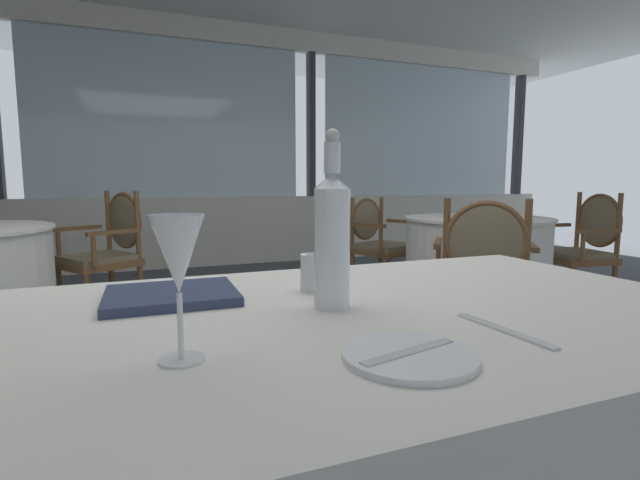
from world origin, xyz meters
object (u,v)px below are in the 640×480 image
(dining_chair_1_1, at_px, (584,243))
(dining_chair_1_2, at_px, (377,238))
(side_plate, at_px, (409,356))
(dining_chair_1_0, at_px, (483,269))
(water_tumbler, at_px, (315,272))
(dining_chair_0_2, at_px, (110,245))
(water_bottle, at_px, (332,236))
(wine_glass, at_px, (178,258))
(menu_book, at_px, (172,295))

(dining_chair_1_1, xyz_separation_m, dining_chair_1_2, (-1.31, 1.02, -0.02))
(side_plate, distance_m, dining_chair_1_0, 2.05)
(water_tumbler, relative_size, dining_chair_0_2, 0.09)
(side_plate, relative_size, water_tumbler, 2.26)
(water_bottle, xyz_separation_m, dining_chair_1_2, (1.63, 2.82, -0.38))
(dining_chair_1_1, bearing_deg, wine_glass, 39.26)
(side_plate, distance_m, wine_glass, 0.35)
(water_tumbler, distance_m, dining_chair_0_2, 2.83)
(water_bottle, distance_m, wine_glass, 0.36)
(dining_chair_1_2, bearing_deg, dining_chair_1_0, -30.12)
(side_plate, xyz_separation_m, dining_chair_1_1, (2.95, 2.10, -0.22))
(menu_book, distance_m, dining_chair_0_2, 2.75)
(side_plate, height_order, dining_chair_1_0, dining_chair_1_0)
(dining_chair_1_0, bearing_deg, wine_glass, 166.33)
(dining_chair_1_0, relative_size, dining_chair_1_2, 1.05)
(wine_glass, bearing_deg, dining_chair_1_2, 57.13)
(wine_glass, relative_size, menu_book, 0.77)
(wine_glass, xyz_separation_m, dining_chair_0_2, (-0.26, 3.09, -0.35))
(wine_glass, height_order, water_tumbler, wine_glass)
(water_tumbler, xyz_separation_m, menu_book, (-0.32, 0.03, -0.03))
(dining_chair_0_2, relative_size, dining_chair_1_1, 1.02)
(side_plate, bearing_deg, dining_chair_1_2, 62.24)
(side_plate, relative_size, dining_chair_0_2, 0.20)
(dining_chair_0_2, distance_m, dining_chair_1_1, 3.68)
(water_tumbler, distance_m, dining_chair_1_1, 3.37)
(wine_glass, relative_size, dining_chair_0_2, 0.21)
(water_bottle, height_order, dining_chair_1_0, water_bottle)
(water_bottle, xyz_separation_m, water_tumbler, (0.02, 0.15, -0.10))
(water_tumbler, bearing_deg, water_bottle, -97.95)
(dining_chair_1_0, bearing_deg, menu_book, 158.15)
(wine_glass, bearing_deg, dining_chair_1_0, 38.47)
(menu_book, height_order, dining_chair_1_1, dining_chair_1_1)
(water_bottle, relative_size, menu_book, 1.32)
(water_bottle, xyz_separation_m, dining_chair_1_1, (2.95, 1.80, -0.36))
(dining_chair_0_2, distance_m, dining_chair_1_0, 2.62)
(dining_chair_1_0, bearing_deg, dining_chair_1_1, -30.02)
(wine_glass, bearing_deg, water_bottle, 31.32)
(dining_chair_1_2, bearing_deg, side_plate, -49.90)
(side_plate, xyz_separation_m, water_bottle, (0.01, 0.30, 0.14))
(dining_chair_0_2, relative_size, dining_chair_1_2, 1.08)
(wine_glass, xyz_separation_m, menu_book, (0.01, 0.37, -0.14))
(water_tumbler, bearing_deg, dining_chair_1_2, 58.85)
(side_plate, bearing_deg, dining_chair_1_0, 46.22)
(dining_chair_0_2, bearing_deg, side_plate, 67.68)
(water_bottle, relative_size, dining_chair_0_2, 0.37)
(side_plate, xyz_separation_m, dining_chair_0_2, (-0.56, 3.21, -0.21))
(menu_book, xyz_separation_m, dining_chair_1_2, (1.93, 2.64, -0.25))
(menu_book, bearing_deg, dining_chair_1_0, 31.19)
(dining_chair_1_0, relative_size, dining_chair_1_1, 0.99)
(water_tumbler, bearing_deg, dining_chair_1_1, 29.42)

